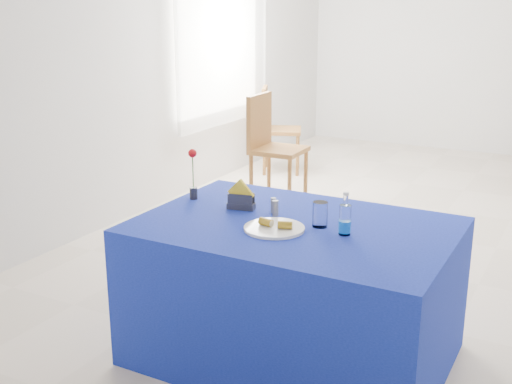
% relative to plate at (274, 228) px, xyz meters
% --- Properties ---
extents(floor, '(7.00, 7.00, 0.00)m').
position_rel_plate_xyz_m(floor, '(0.23, 2.35, -0.77)').
color(floor, beige).
rests_on(floor, ground).
extents(room_shell, '(7.00, 7.00, 7.00)m').
position_rel_plate_xyz_m(room_shell, '(0.23, 2.35, 0.98)').
color(room_shell, silver).
rests_on(room_shell, ground).
extents(window_pane, '(0.04, 1.50, 1.60)m').
position_rel_plate_xyz_m(window_pane, '(-2.24, 3.15, 0.78)').
color(window_pane, white).
rests_on(window_pane, room_shell).
extents(curtain, '(0.04, 1.75, 1.85)m').
position_rel_plate_xyz_m(curtain, '(-2.17, 3.15, 0.78)').
color(curtain, white).
rests_on(curtain, room_shell).
extents(plate, '(0.31, 0.31, 0.01)m').
position_rel_plate_xyz_m(plate, '(0.00, 0.00, 0.00)').
color(plate, white).
rests_on(plate, blue_table).
extents(drinking_glass, '(0.08, 0.08, 0.13)m').
position_rel_plate_xyz_m(drinking_glass, '(0.18, 0.15, 0.06)').
color(drinking_glass, silver).
rests_on(drinking_glass, blue_table).
extents(salt_shaker, '(0.03, 0.03, 0.08)m').
position_rel_plate_xyz_m(salt_shaker, '(-0.09, 0.20, 0.04)').
color(salt_shaker, slate).
rests_on(salt_shaker, blue_table).
extents(pepper_shaker, '(0.03, 0.03, 0.08)m').
position_rel_plate_xyz_m(pepper_shaker, '(-0.13, 0.24, 0.04)').
color(pepper_shaker, slate).
rests_on(pepper_shaker, blue_table).
extents(blue_table, '(1.60, 1.10, 0.76)m').
position_rel_plate_xyz_m(blue_table, '(0.05, 0.13, -0.39)').
color(blue_table, navy).
rests_on(blue_table, floor).
extents(water_bottle, '(0.06, 0.06, 0.21)m').
position_rel_plate_xyz_m(water_bottle, '(0.33, 0.10, 0.06)').
color(water_bottle, white).
rests_on(water_bottle, blue_table).
extents(napkin_holder, '(0.16, 0.09, 0.17)m').
position_rel_plate_xyz_m(napkin_holder, '(-0.31, 0.22, 0.04)').
color(napkin_holder, '#343439').
rests_on(napkin_holder, blue_table).
extents(rose_vase, '(0.05, 0.05, 0.30)m').
position_rel_plate_xyz_m(rose_vase, '(-0.65, 0.25, 0.14)').
color(rose_vase, '#232327').
rests_on(rose_vase, blue_table).
extents(chair_win_a, '(0.48, 0.48, 1.04)m').
position_rel_plate_xyz_m(chair_win_a, '(-1.37, 2.64, -0.17)').
color(chair_win_a, olive).
rests_on(chair_win_a, floor).
extents(chair_win_b, '(0.57, 0.57, 0.97)m').
position_rel_plate_xyz_m(chair_win_b, '(-1.86, 3.69, -0.21)').
color(chair_win_b, olive).
rests_on(chair_win_b, floor).
extents(banana_pieces, '(0.18, 0.06, 0.04)m').
position_rel_plate_xyz_m(banana_pieces, '(0.01, -0.00, 0.03)').
color(banana_pieces, yellow).
rests_on(banana_pieces, plate).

